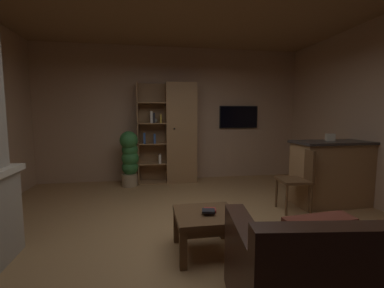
{
  "coord_description": "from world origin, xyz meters",
  "views": [
    {
      "loc": [
        -0.55,
        -2.86,
        1.41
      ],
      "look_at": [
        0.0,
        0.4,
        1.05
      ],
      "focal_mm": 24.39,
      "sensor_mm": 36.0,
      "label": 1
    }
  ],
  "objects_px": {
    "bookshelf_cabinet": "(177,133)",
    "wall_mounted_tv": "(239,117)",
    "table_book_0": "(210,210)",
    "leather_couch": "(348,281)",
    "potted_floor_plant": "(130,157)",
    "table_book_1": "(208,211)",
    "dining_chair": "(299,176)",
    "tissue_box": "(330,137)",
    "kitchen_bar_counter": "(337,173)",
    "coffee_table": "(206,221)"
  },
  "relations": [
    {
      "from": "tissue_box",
      "to": "leather_couch",
      "type": "distance_m",
      "value": 2.82
    },
    {
      "from": "table_book_0",
      "to": "table_book_1",
      "type": "xyz_separation_m",
      "value": [
        -0.03,
        -0.08,
        0.02
      ]
    },
    {
      "from": "kitchen_bar_counter",
      "to": "table_book_0",
      "type": "relative_size",
      "value": 11.75
    },
    {
      "from": "coffee_table",
      "to": "table_book_1",
      "type": "bearing_deg",
      "value": -68.39
    },
    {
      "from": "coffee_table",
      "to": "wall_mounted_tv",
      "type": "relative_size",
      "value": 0.7
    },
    {
      "from": "bookshelf_cabinet",
      "to": "leather_couch",
      "type": "height_order",
      "value": "bookshelf_cabinet"
    },
    {
      "from": "bookshelf_cabinet",
      "to": "dining_chair",
      "type": "distance_m",
      "value": 2.64
    },
    {
      "from": "bookshelf_cabinet",
      "to": "kitchen_bar_counter",
      "type": "relative_size",
      "value": 1.49
    },
    {
      "from": "dining_chair",
      "to": "wall_mounted_tv",
      "type": "relative_size",
      "value": 1.04
    },
    {
      "from": "potted_floor_plant",
      "to": "tissue_box",
      "type": "bearing_deg",
      "value": -26.5
    },
    {
      "from": "bookshelf_cabinet",
      "to": "dining_chair",
      "type": "xyz_separation_m",
      "value": [
        1.58,
        -2.05,
        -0.51
      ]
    },
    {
      "from": "bookshelf_cabinet",
      "to": "potted_floor_plant",
      "type": "xyz_separation_m",
      "value": [
        -0.97,
        -0.22,
        -0.45
      ]
    },
    {
      "from": "leather_couch",
      "to": "table_book_0",
      "type": "distance_m",
      "value": 1.32
    },
    {
      "from": "leather_couch",
      "to": "dining_chair",
      "type": "height_order",
      "value": "dining_chair"
    },
    {
      "from": "kitchen_bar_counter",
      "to": "coffee_table",
      "type": "distance_m",
      "value": 2.63
    },
    {
      "from": "bookshelf_cabinet",
      "to": "coffee_table",
      "type": "relative_size",
      "value": 3.36
    },
    {
      "from": "kitchen_bar_counter",
      "to": "dining_chair",
      "type": "bearing_deg",
      "value": -167.17
    },
    {
      "from": "bookshelf_cabinet",
      "to": "tissue_box",
      "type": "distance_m",
      "value": 2.88
    },
    {
      "from": "coffee_table",
      "to": "table_book_0",
      "type": "relative_size",
      "value": 5.21
    },
    {
      "from": "leather_couch",
      "to": "table_book_1",
      "type": "distance_m",
      "value": 1.27
    },
    {
      "from": "potted_floor_plant",
      "to": "wall_mounted_tv",
      "type": "height_order",
      "value": "wall_mounted_tv"
    },
    {
      "from": "kitchen_bar_counter",
      "to": "wall_mounted_tv",
      "type": "bearing_deg",
      "value": 113.52
    },
    {
      "from": "dining_chair",
      "to": "wall_mounted_tv",
      "type": "distance_m",
      "value": 2.42
    },
    {
      "from": "dining_chair",
      "to": "bookshelf_cabinet",
      "type": "bearing_deg",
      "value": 127.71
    },
    {
      "from": "coffee_table",
      "to": "table_book_0",
      "type": "bearing_deg",
      "value": 32.9
    },
    {
      "from": "kitchen_bar_counter",
      "to": "potted_floor_plant",
      "type": "height_order",
      "value": "potted_floor_plant"
    },
    {
      "from": "leather_couch",
      "to": "potted_floor_plant",
      "type": "relative_size",
      "value": 1.48
    },
    {
      "from": "bookshelf_cabinet",
      "to": "table_book_0",
      "type": "relative_size",
      "value": 17.5
    },
    {
      "from": "kitchen_bar_counter",
      "to": "coffee_table",
      "type": "bearing_deg",
      "value": -155.2
    },
    {
      "from": "dining_chair",
      "to": "table_book_0",
      "type": "bearing_deg",
      "value": -150.32
    },
    {
      "from": "coffee_table",
      "to": "wall_mounted_tv",
      "type": "distance_m",
      "value": 3.66
    },
    {
      "from": "bookshelf_cabinet",
      "to": "wall_mounted_tv",
      "type": "relative_size",
      "value": 2.35
    },
    {
      "from": "coffee_table",
      "to": "bookshelf_cabinet",
      "type": "bearing_deg",
      "value": 89.31
    },
    {
      "from": "leather_couch",
      "to": "table_book_0",
      "type": "xyz_separation_m",
      "value": [
        -0.69,
        1.12,
        0.13
      ]
    },
    {
      "from": "leather_couch",
      "to": "dining_chair",
      "type": "distance_m",
      "value": 2.2
    },
    {
      "from": "table_book_0",
      "to": "table_book_1",
      "type": "height_order",
      "value": "table_book_1"
    },
    {
      "from": "potted_floor_plant",
      "to": "table_book_0",
      "type": "bearing_deg",
      "value": -70.04
    },
    {
      "from": "tissue_box",
      "to": "dining_chair",
      "type": "bearing_deg",
      "value": -160.36
    },
    {
      "from": "wall_mounted_tv",
      "to": "leather_couch",
      "type": "bearing_deg",
      "value": -99.79
    },
    {
      "from": "leather_couch",
      "to": "potted_floor_plant",
      "type": "bearing_deg",
      "value": 113.58
    },
    {
      "from": "coffee_table",
      "to": "dining_chair",
      "type": "height_order",
      "value": "dining_chair"
    },
    {
      "from": "table_book_1",
      "to": "wall_mounted_tv",
      "type": "height_order",
      "value": "wall_mounted_tv"
    },
    {
      "from": "kitchen_bar_counter",
      "to": "tissue_box",
      "type": "relative_size",
      "value": 11.68
    },
    {
      "from": "table_book_1",
      "to": "dining_chair",
      "type": "bearing_deg",
      "value": 31.24
    },
    {
      "from": "table_book_1",
      "to": "dining_chair",
      "type": "distance_m",
      "value": 1.87
    },
    {
      "from": "coffee_table",
      "to": "dining_chair",
      "type": "bearing_deg",
      "value": 29.79
    },
    {
      "from": "bookshelf_cabinet",
      "to": "tissue_box",
      "type": "relative_size",
      "value": 17.4
    },
    {
      "from": "table_book_1",
      "to": "leather_couch",
      "type": "bearing_deg",
      "value": -55.2
    },
    {
      "from": "bookshelf_cabinet",
      "to": "table_book_0",
      "type": "height_order",
      "value": "bookshelf_cabinet"
    },
    {
      "from": "kitchen_bar_counter",
      "to": "leather_couch",
      "type": "xyz_separation_m",
      "value": [
        -1.64,
        -2.18,
        -0.21
      ]
    }
  ]
}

